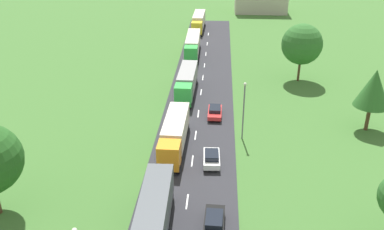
{
  "coord_description": "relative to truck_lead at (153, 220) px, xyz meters",
  "views": [
    {
      "loc": [
        2.78,
        -16.29,
        25.86
      ],
      "look_at": [
        -0.61,
        33.37,
        1.88
      ],
      "focal_mm": 39.55,
      "sensor_mm": 36.0,
      "label": 1
    }
  ],
  "objects": [
    {
      "name": "car_third",
      "position": [
        4.71,
        12.55,
        -1.35
      ],
      "size": [
        1.99,
        4.0,
        1.53
      ],
      "color": "white",
      "rests_on": "road"
    },
    {
      "name": "tree_birch",
      "position": [
        24.73,
        22.45,
        3.64
      ],
      "size": [
        4.43,
        4.43,
        8.32
      ],
      "color": "#513823",
      "rests_on": "ground"
    },
    {
      "name": "truck_fourth",
      "position": [
        -0.12,
        52.72,
        -0.04
      ],
      "size": [
        2.65,
        14.11,
        3.65
      ],
      "color": "green",
      "rests_on": "road"
    },
    {
      "name": "truck_second",
      "position": [
        0.17,
        15.91,
        -0.14
      ],
      "size": [
        2.68,
        12.0,
        3.46
      ],
      "color": "orange",
      "rests_on": "road"
    },
    {
      "name": "lamppost_second",
      "position": [
        8.4,
        18.91,
        2.04
      ],
      "size": [
        0.36,
        0.36,
        7.56
      ],
      "color": "slate",
      "rests_on": "ground"
    },
    {
      "name": "truck_lead",
      "position": [
        0.0,
        0.0,
        0.0
      ],
      "size": [
        2.75,
        13.07,
        3.78
      ],
      "color": "orange",
      "rests_on": "road"
    },
    {
      "name": "truck_third",
      "position": [
        0.29,
        32.77,
        -0.08
      ],
      "size": [
        2.7,
        12.19,
        3.58
      ],
      "color": "green",
      "rests_on": "road"
    },
    {
      "name": "car_second",
      "position": [
        5.22,
        1.69,
        -1.36
      ],
      "size": [
        1.96,
        4.36,
        1.49
      ],
      "color": "black",
      "rests_on": "road"
    },
    {
      "name": "tree_oak",
      "position": [
        18.65,
        40.03,
        4.12
      ],
      "size": [
        6.68,
        6.68,
        9.68
      ],
      "color": "#513823",
      "rests_on": "ground"
    },
    {
      "name": "truck_fifth",
      "position": [
        -0.03,
        72.83,
        -0.05
      ],
      "size": [
        2.73,
        12.85,
        3.7
      ],
      "color": "yellow",
      "rests_on": "road"
    },
    {
      "name": "road",
      "position": [
        2.5,
        12.53,
        -2.18
      ],
      "size": [
        10.0,
        140.0,
        0.06
      ],
      "primitive_type": "cube",
      "color": "#2B2B30",
      "rests_on": "ground"
    },
    {
      "name": "car_fourth",
      "position": [
        4.84,
        24.98,
        -1.43
      ],
      "size": [
        1.93,
        4.28,
        1.35
      ],
      "color": "red",
      "rests_on": "road"
    },
    {
      "name": "lane_marking_centre",
      "position": [
        2.5,
        8.56,
        -2.14
      ],
      "size": [
        0.16,
        121.75,
        0.01
      ],
      "color": "white",
      "rests_on": "road"
    }
  ]
}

